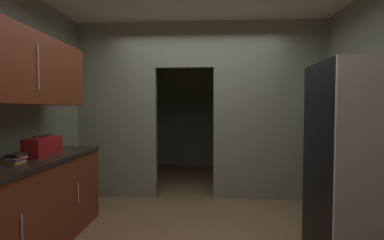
# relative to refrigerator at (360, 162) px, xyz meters

# --- Properties ---
(kitchen_partition) EXTENTS (3.79, 0.12, 2.70)m
(kitchen_partition) POSITION_rel_refrigerator_xyz_m (-1.45, 1.65, 0.53)
(kitchen_partition) COLOR gray
(kitchen_partition) RESTS_ON ground
(adjoining_room_shell) EXTENTS (3.79, 2.50, 2.70)m
(adjoining_room_shell) POSITION_rel_refrigerator_xyz_m (-1.50, 3.42, 0.45)
(adjoining_room_shell) COLOR gray
(adjoining_room_shell) RESTS_ON ground
(refrigerator) EXTENTS (0.76, 0.72, 1.79)m
(refrigerator) POSITION_rel_refrigerator_xyz_m (0.00, 0.00, 0.00)
(refrigerator) COLOR black
(refrigerator) RESTS_ON ground
(lower_cabinet_run) EXTENTS (0.63, 1.98, 0.90)m
(lower_cabinet_run) POSITION_rel_refrigerator_xyz_m (-3.08, -0.13, -0.45)
(lower_cabinet_run) COLOR maroon
(lower_cabinet_run) RESTS_ON ground
(upper_cabinet_counterside) EXTENTS (0.36, 1.78, 0.67)m
(upper_cabinet_counterside) POSITION_rel_refrigerator_xyz_m (-3.08, -0.13, 0.85)
(upper_cabinet_counterside) COLOR maroon
(boombox) EXTENTS (0.19, 0.42, 0.22)m
(boombox) POSITION_rel_refrigerator_xyz_m (-3.05, 0.15, 0.10)
(boombox) COLOR maroon
(boombox) RESTS_ON lower_cabinet_run
(book_stack) EXTENTS (0.14, 0.15, 0.09)m
(book_stack) POSITION_rel_refrigerator_xyz_m (-3.04, -0.25, 0.05)
(book_stack) COLOR gold
(book_stack) RESTS_ON lower_cabinet_run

